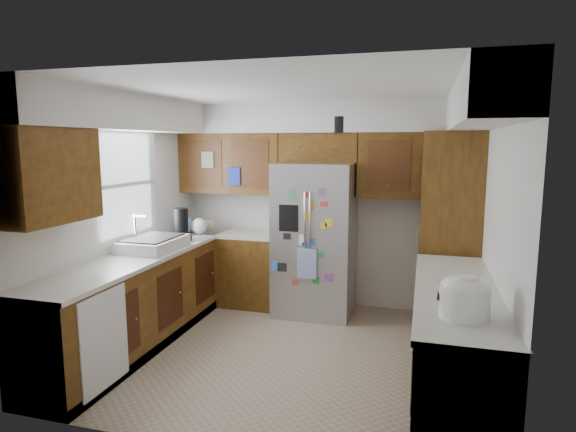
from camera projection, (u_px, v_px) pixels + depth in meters
The scene contains 12 objects.
floor at pixel (287, 353), 4.69m from camera, with size 3.60×3.60×0.00m, color tan.
room_shell at pixel (287, 164), 4.80m from camera, with size 3.64×3.24×2.52m.
left_counter_run at pixel (163, 298), 5.02m from camera, with size 1.36×3.20×0.92m.
right_counter_run at pixel (454, 350), 3.77m from camera, with size 0.63×2.25×0.92m.
pantry at pixel (449, 232), 5.22m from camera, with size 0.60×0.90×2.15m, color #41250C.
fridge at pixel (315, 239), 5.71m from camera, with size 0.90×0.79×1.80m.
bridge_cabinet at pixel (320, 148), 5.76m from camera, with size 0.96×0.34×0.35m, color #41250C.
fridge_top_items at pixel (319, 122), 5.68m from camera, with size 0.94×0.35×0.27m.
sink_assembly at pixel (153, 243), 5.04m from camera, with size 0.52×0.70×0.37m.
left_counter_clutter at pixel (189, 226), 5.73m from camera, with size 0.35×0.94×0.38m.
rice_cooker at pixel (465, 295), 3.06m from camera, with size 0.33×0.32×0.28m.
paper_towel at pixel (467, 298), 3.03m from camera, with size 0.12×0.12×0.28m, color white.
Camera 1 is at (1.22, -4.27, 2.02)m, focal length 30.00 mm.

